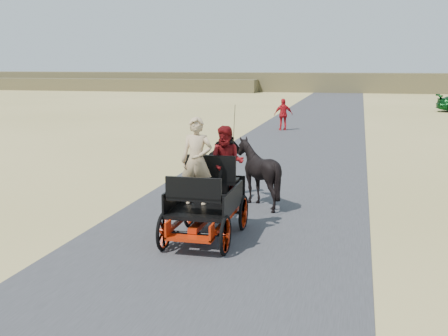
% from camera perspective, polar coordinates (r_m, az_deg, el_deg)
% --- Properties ---
extents(ground, '(140.00, 140.00, 0.00)m').
position_cam_1_polar(ground, '(12.82, 1.05, -5.67)').
color(ground, tan).
extents(road, '(6.00, 140.00, 0.01)m').
position_cam_1_polar(road, '(12.82, 1.05, -5.65)').
color(road, '#38383A').
rests_on(road, ground).
extents(ridge_far, '(140.00, 6.00, 2.40)m').
position_cam_1_polar(ridge_far, '(74.10, 11.64, 8.51)').
color(ridge_far, brown).
rests_on(ridge_far, ground).
extents(ridge_near, '(40.00, 4.00, 1.60)m').
position_cam_1_polar(ridge_near, '(77.31, -11.55, 8.30)').
color(ridge_near, brown).
rests_on(ridge_near, ground).
extents(carriage, '(1.30, 2.40, 0.72)m').
position_cam_1_polar(carriage, '(11.68, -1.85, -5.46)').
color(carriage, black).
rests_on(carriage, ground).
extents(horse_left, '(0.91, 2.01, 1.70)m').
position_cam_1_polar(horse_left, '(14.53, -0.81, -0.29)').
color(horse_left, black).
rests_on(horse_left, ground).
extents(horse_right, '(1.37, 1.54, 1.70)m').
position_cam_1_polar(horse_right, '(14.30, 3.46, -0.48)').
color(horse_right, black).
rests_on(horse_right, ground).
extents(driver_man, '(0.66, 0.43, 1.80)m').
position_cam_1_polar(driver_man, '(11.50, -2.78, 0.72)').
color(driver_man, tan).
rests_on(driver_man, carriage).
extents(passenger_woman, '(0.77, 0.60, 1.58)m').
position_cam_1_polar(passenger_woman, '(11.92, 0.27, 0.54)').
color(passenger_woman, '#660C0F').
rests_on(passenger_woman, carriage).
extents(pedestrian, '(1.09, 0.72, 1.73)m').
position_cam_1_polar(pedestrian, '(30.70, 6.05, 5.43)').
color(pedestrian, red).
rests_on(pedestrian, ground).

